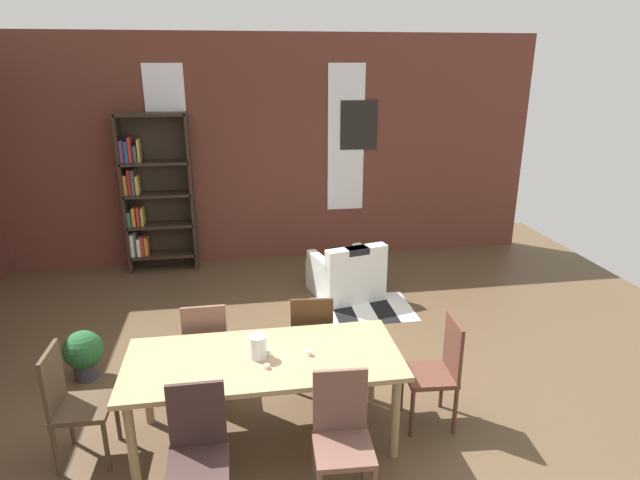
{
  "coord_description": "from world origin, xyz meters",
  "views": [
    {
      "loc": [
        -0.39,
        -4.05,
        2.94
      ],
      "look_at": [
        0.53,
        1.62,
        1.01
      ],
      "focal_mm": 29.98,
      "sensor_mm": 36.0,
      "label": 1
    }
  ],
  "objects_px": {
    "vase_on_table": "(258,347)",
    "potted_plant_by_shelf": "(83,353)",
    "bookshelf_tall": "(153,195)",
    "dining_chair_far_right": "(311,337)",
    "dining_chair_near_left": "(198,450)",
    "dining_chair_near_right": "(342,434)",
    "armchair_white": "(347,275)",
    "dining_chair_far_left": "(206,345)",
    "dining_table": "(264,366)",
    "dining_chair_head_right": "(438,368)",
    "dining_chair_head_left": "(72,401)"
  },
  "relations": [
    {
      "from": "dining_chair_near_right",
      "to": "armchair_white",
      "type": "relative_size",
      "value": 0.98
    },
    {
      "from": "dining_chair_head_left",
      "to": "potted_plant_by_shelf",
      "type": "relative_size",
      "value": 1.92
    },
    {
      "from": "dining_table",
      "to": "dining_chair_far_left",
      "type": "xyz_separation_m",
      "value": [
        -0.48,
        0.69,
        -0.17
      ]
    },
    {
      "from": "dining_chair_far_left",
      "to": "armchair_white",
      "type": "relative_size",
      "value": 0.98
    },
    {
      "from": "potted_plant_by_shelf",
      "to": "bookshelf_tall",
      "type": "bearing_deg",
      "value": 82.95
    },
    {
      "from": "dining_chair_head_left",
      "to": "bookshelf_tall",
      "type": "relative_size",
      "value": 0.42
    },
    {
      "from": "dining_chair_far_right",
      "to": "potted_plant_by_shelf",
      "type": "height_order",
      "value": "dining_chair_far_right"
    },
    {
      "from": "vase_on_table",
      "to": "potted_plant_by_shelf",
      "type": "distance_m",
      "value": 2.08
    },
    {
      "from": "bookshelf_tall",
      "to": "armchair_white",
      "type": "height_order",
      "value": "bookshelf_tall"
    },
    {
      "from": "potted_plant_by_shelf",
      "to": "dining_chair_near_right",
      "type": "bearing_deg",
      "value": -40.6
    },
    {
      "from": "dining_table",
      "to": "armchair_white",
      "type": "distance_m",
      "value": 2.97
    },
    {
      "from": "dining_chair_far_left",
      "to": "dining_chair_head_left",
      "type": "xyz_separation_m",
      "value": [
        -0.96,
        -0.69,
        0.0
      ]
    },
    {
      "from": "vase_on_table",
      "to": "potted_plant_by_shelf",
      "type": "height_order",
      "value": "vase_on_table"
    },
    {
      "from": "dining_chair_near_left",
      "to": "dining_chair_far_left",
      "type": "xyz_separation_m",
      "value": [
        0.0,
        1.38,
        0.0
      ]
    },
    {
      "from": "dining_chair_near_left",
      "to": "bookshelf_tall",
      "type": "bearing_deg",
      "value": 100.05
    },
    {
      "from": "vase_on_table",
      "to": "dining_chair_head_right",
      "type": "distance_m",
      "value": 1.52
    },
    {
      "from": "dining_table",
      "to": "dining_chair_head_right",
      "type": "xyz_separation_m",
      "value": [
        1.44,
        -0.01,
        -0.17
      ]
    },
    {
      "from": "dining_chair_near_left",
      "to": "dining_chair_near_right",
      "type": "bearing_deg",
      "value": -0.01
    },
    {
      "from": "vase_on_table",
      "to": "dining_chair_near_right",
      "type": "relative_size",
      "value": 0.2
    },
    {
      "from": "armchair_white",
      "to": "bookshelf_tall",
      "type": "bearing_deg",
      "value": 151.79
    },
    {
      "from": "dining_chair_far_left",
      "to": "bookshelf_tall",
      "type": "relative_size",
      "value": 0.42
    },
    {
      "from": "dining_table",
      "to": "dining_chair_near_left",
      "type": "height_order",
      "value": "dining_chair_near_left"
    },
    {
      "from": "dining_chair_head_right",
      "to": "dining_chair_far_left",
      "type": "relative_size",
      "value": 1.0
    },
    {
      "from": "dining_chair_far_left",
      "to": "dining_table",
      "type": "bearing_deg",
      "value": -55.15
    },
    {
      "from": "dining_chair_near_right",
      "to": "dining_chair_near_left",
      "type": "bearing_deg",
      "value": 179.99
    },
    {
      "from": "dining_chair_far_left",
      "to": "potted_plant_by_shelf",
      "type": "distance_m",
      "value": 1.3
    },
    {
      "from": "armchair_white",
      "to": "potted_plant_by_shelf",
      "type": "bearing_deg",
      "value": -152.59
    },
    {
      "from": "vase_on_table",
      "to": "dining_chair_near_left",
      "type": "height_order",
      "value": "dining_chair_near_left"
    },
    {
      "from": "dining_table",
      "to": "dining_chair_far_right",
      "type": "height_order",
      "value": "dining_chair_far_right"
    },
    {
      "from": "dining_chair_far_left",
      "to": "dining_chair_near_right",
      "type": "bearing_deg",
      "value": -55.01
    },
    {
      "from": "dining_chair_far_left",
      "to": "bookshelf_tall",
      "type": "xyz_separation_m",
      "value": [
        -0.84,
        3.35,
        0.62
      ]
    },
    {
      "from": "dining_table",
      "to": "dining_chair_head_left",
      "type": "bearing_deg",
      "value": 179.92
    },
    {
      "from": "potted_plant_by_shelf",
      "to": "dining_chair_near_left",
      "type": "bearing_deg",
      "value": -57.2
    },
    {
      "from": "dining_chair_near_right",
      "to": "dining_chair_far_right",
      "type": "relative_size",
      "value": 1.0
    },
    {
      "from": "vase_on_table",
      "to": "dining_chair_near_left",
      "type": "relative_size",
      "value": 0.2
    },
    {
      "from": "dining_chair_far_right",
      "to": "dining_chair_near_left",
      "type": "bearing_deg",
      "value": -124.74
    },
    {
      "from": "dining_chair_near_left",
      "to": "vase_on_table",
      "type": "bearing_deg",
      "value": 57.37
    },
    {
      "from": "dining_chair_near_left",
      "to": "dining_chair_far_left",
      "type": "bearing_deg",
      "value": 89.95
    },
    {
      "from": "dining_chair_head_left",
      "to": "dining_chair_far_right",
      "type": "xyz_separation_m",
      "value": [
        1.92,
        0.69,
        0.0
      ]
    },
    {
      "from": "dining_chair_head_left",
      "to": "bookshelf_tall",
      "type": "distance_m",
      "value": 4.08
    },
    {
      "from": "dining_chair_near_left",
      "to": "dining_chair_head_left",
      "type": "bearing_deg",
      "value": 144.28
    },
    {
      "from": "dining_table",
      "to": "dining_chair_near_left",
      "type": "distance_m",
      "value": 0.86
    },
    {
      "from": "dining_chair_near_right",
      "to": "potted_plant_by_shelf",
      "type": "height_order",
      "value": "dining_chair_near_right"
    },
    {
      "from": "dining_chair_near_right",
      "to": "vase_on_table",
      "type": "bearing_deg",
      "value": 127.29
    },
    {
      "from": "dining_table",
      "to": "dining_chair_near_right",
      "type": "distance_m",
      "value": 0.86
    },
    {
      "from": "dining_chair_near_right",
      "to": "armchair_white",
      "type": "bearing_deg",
      "value": 77.46
    },
    {
      "from": "bookshelf_tall",
      "to": "dining_chair_far_right",
      "type": "bearing_deg",
      "value": -61.81
    },
    {
      "from": "dining_chair_far_right",
      "to": "armchair_white",
      "type": "bearing_deg",
      "value": 69.07
    },
    {
      "from": "dining_chair_near_right",
      "to": "dining_chair_far_right",
      "type": "distance_m",
      "value": 1.38
    },
    {
      "from": "dining_chair_far_left",
      "to": "dining_chair_far_right",
      "type": "height_order",
      "value": "same"
    }
  ]
}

